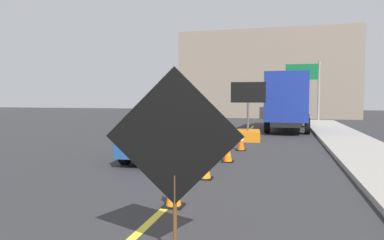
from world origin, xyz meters
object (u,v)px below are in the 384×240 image
object	(u,v)px
traffic_cone_far_lane	(228,151)
traffic_cone_mid_lane	(205,164)
traffic_cone_curbside	(241,141)
roadwork_sign	(175,140)
pickup_car	(168,136)
traffic_cone_near_sign	(173,187)
box_truck	(289,100)
highway_guide_sign	(309,80)
arrow_board_trailer	(248,130)

from	to	relation	value
traffic_cone_far_lane	traffic_cone_mid_lane	bearing A→B (deg)	-94.32
traffic_cone_mid_lane	traffic_cone_curbside	size ratio (longest dim) A/B	1.04
roadwork_sign	pickup_car	size ratio (longest dim) A/B	0.50
traffic_cone_near_sign	traffic_cone_mid_lane	size ratio (longest dim) A/B	0.98
traffic_cone_near_sign	traffic_cone_curbside	bearing A→B (deg)	86.97
box_truck	traffic_cone_near_sign	xyz separation A→B (m)	(-2.22, -15.93, -1.45)
roadwork_sign	box_truck	bearing A→B (deg)	85.05
box_truck	highway_guide_sign	world-z (taller)	highway_guide_sign
box_truck	traffic_cone_near_sign	size ratio (longest dim) A/B	10.50
arrow_board_trailer	pickup_car	xyz separation A→B (m)	(-2.13, -5.26, 0.22)
highway_guide_sign	traffic_cone_curbside	xyz separation A→B (m)	(-3.55, -17.73, -3.07)
traffic_cone_mid_lane	traffic_cone_near_sign	bearing A→B (deg)	-92.07
highway_guide_sign	traffic_cone_mid_lane	bearing A→B (deg)	-99.68
box_truck	traffic_cone_far_lane	bearing A→B (deg)	-99.85
arrow_board_trailer	traffic_cone_far_lane	size ratio (longest dim) A/B	3.78
pickup_car	traffic_cone_far_lane	bearing A→B (deg)	-13.25
traffic_cone_curbside	traffic_cone_near_sign	bearing A→B (deg)	-93.03
box_truck	traffic_cone_far_lane	distance (m)	11.56
traffic_cone_mid_lane	traffic_cone_curbside	xyz separation A→B (m)	(0.29, 4.84, -0.02)
traffic_cone_curbside	traffic_cone_mid_lane	bearing A→B (deg)	-93.48
arrow_board_trailer	pickup_car	world-z (taller)	arrow_board_trailer
arrow_board_trailer	highway_guide_sign	world-z (taller)	highway_guide_sign
highway_guide_sign	traffic_cone_near_sign	distance (m)	25.32
roadwork_sign	traffic_cone_mid_lane	distance (m)	4.46
traffic_cone_far_lane	roadwork_sign	bearing A→B (deg)	-86.51
traffic_cone_near_sign	traffic_cone_far_lane	bearing A→B (deg)	86.78
arrow_board_trailer	box_truck	xyz separation A→B (m)	(1.92, 5.54, 1.33)
highway_guide_sign	arrow_board_trailer	bearing A→B (deg)	-104.09
roadwork_sign	arrow_board_trailer	size ratio (longest dim) A/B	0.86
roadwork_sign	highway_guide_sign	size ratio (longest dim) A/B	0.47
arrow_board_trailer	traffic_cone_near_sign	bearing A→B (deg)	-91.68
roadwork_sign	traffic_cone_far_lane	distance (m)	6.76
pickup_car	box_truck	bearing A→B (deg)	69.45
roadwork_sign	traffic_cone_near_sign	distance (m)	2.40
arrow_board_trailer	traffic_cone_mid_lane	size ratio (longest dim) A/B	3.61
traffic_cone_near_sign	traffic_cone_mid_lane	distance (m)	2.26
roadwork_sign	pickup_car	distance (m)	7.61
arrow_board_trailer	traffic_cone_mid_lane	xyz separation A→B (m)	(-0.22, -8.13, -0.11)
highway_guide_sign	traffic_cone_near_sign	bearing A→B (deg)	-99.00
pickup_car	traffic_cone_curbside	size ratio (longest dim) A/B	6.54
arrow_board_trailer	pickup_car	bearing A→B (deg)	-112.07
highway_guide_sign	traffic_cone_far_lane	xyz separation A→B (m)	(-3.67, -20.20, -3.07)
box_truck	roadwork_sign	bearing A→B (deg)	-94.95
pickup_car	traffic_cone_far_lane	xyz separation A→B (m)	(2.09, -0.49, -0.35)
arrow_board_trailer	traffic_cone_mid_lane	distance (m)	8.13
arrow_board_trailer	box_truck	size ratio (longest dim) A/B	0.35
traffic_cone_mid_lane	traffic_cone_far_lane	xyz separation A→B (m)	(0.18, 2.37, -0.02)
roadwork_sign	highway_guide_sign	bearing A→B (deg)	83.07
traffic_cone_mid_lane	pickup_car	bearing A→B (deg)	123.69
pickup_car	traffic_cone_near_sign	distance (m)	5.45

